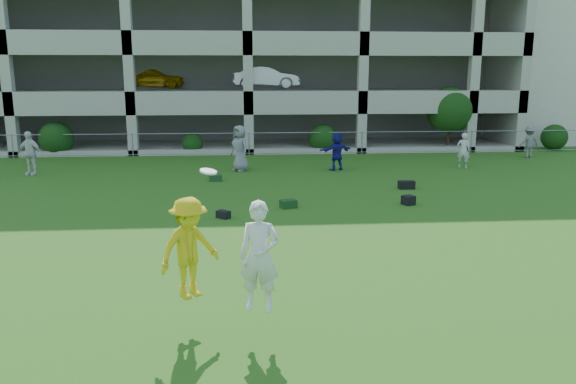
{
  "coord_description": "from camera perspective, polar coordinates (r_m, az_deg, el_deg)",
  "views": [
    {
      "loc": [
        -0.27,
        -10.34,
        4.26
      ],
      "look_at": [
        0.79,
        3.0,
        1.4
      ],
      "focal_mm": 35.0,
      "sensor_mm": 36.0,
      "label": 1
    }
  ],
  "objects": [
    {
      "name": "frisbee_contest",
      "position": [
        9.33,
        -8.02,
        -5.88
      ],
      "size": [
        2.15,
        1.4,
        2.29
      ],
      "color": "gold",
      "rests_on": "ground"
    },
    {
      "name": "crate_d",
      "position": [
        18.82,
        12.13,
        -0.82
      ],
      "size": [
        0.46,
        0.46,
        0.3
      ],
      "primitive_type": "cube",
      "rotation": [
        0.0,
        0.0,
        0.43
      ],
      "color": "black",
      "rests_on": "ground"
    },
    {
      "name": "shrub_row",
      "position": [
        30.55,
        4.69,
        6.87
      ],
      "size": [
        34.38,
        2.52,
        3.5
      ],
      "color": "#163D11",
      "rests_on": "ground"
    },
    {
      "name": "fence",
      "position": [
        29.56,
        -3.98,
        4.96
      ],
      "size": [
        36.06,
        0.06,
        1.2
      ],
      "color": "gray",
      "rests_on": "ground"
    },
    {
      "name": "bystander_e",
      "position": [
        26.55,
        17.4,
        4.04
      ],
      "size": [
        0.69,
        0.59,
        1.61
      ],
      "primitive_type": "imported",
      "rotation": [
        0.0,
        0.0,
        2.73
      ],
      "color": "silver",
      "rests_on": "ground"
    },
    {
      "name": "bystander_b",
      "position": [
        26.05,
        -24.77,
        3.6
      ],
      "size": [
        1.16,
        0.7,
        1.85
      ],
      "primitive_type": "imported",
      "rotation": [
        0.0,
        0.0,
        -0.25
      ],
      "color": "white",
      "rests_on": "ground"
    },
    {
      "name": "bag_green_g",
      "position": [
        22.56,
        -7.37,
        1.41
      ],
      "size": [
        0.51,
        0.31,
        0.25
      ],
      "primitive_type": "cube",
      "rotation": [
        0.0,
        0.0,
        -0.02
      ],
      "color": "#14371C",
      "rests_on": "ground"
    },
    {
      "name": "bag_black_b",
      "position": [
        16.84,
        -6.58,
        -2.28
      ],
      "size": [
        0.47,
        0.45,
        0.22
      ],
      "primitive_type": "cube",
      "rotation": [
        0.0,
        0.0,
        -0.72
      ],
      "color": "black",
      "rests_on": "ground"
    },
    {
      "name": "bag_green_c",
      "position": [
        17.98,
        0.03,
        -1.21
      ],
      "size": [
        0.58,
        0.48,
        0.26
      ],
      "primitive_type": "cube",
      "rotation": [
        0.0,
        0.0,
        0.31
      ],
      "color": "#133613",
      "rests_on": "ground"
    },
    {
      "name": "ground",
      "position": [
        11.18,
        -2.86,
        -10.34
      ],
      "size": [
        100.0,
        100.0,
        0.0
      ],
      "primitive_type": "plane",
      "color": "#235114",
      "rests_on": "ground"
    },
    {
      "name": "parking_garage",
      "position": [
        38.08,
        -4.26,
        14.69
      ],
      "size": [
        30.0,
        14.0,
        12.0
      ],
      "color": "#9E998C",
      "rests_on": "ground"
    },
    {
      "name": "bystander_f",
      "position": [
        31.05,
        23.29,
        4.69
      ],
      "size": [
        1.07,
        0.66,
        1.59
      ],
      "primitive_type": "imported",
      "rotation": [
        0.0,
        0.0,
        3.21
      ],
      "color": "slate",
      "rests_on": "ground"
    },
    {
      "name": "bystander_c",
      "position": [
        24.69,
        -4.93,
        4.45
      ],
      "size": [
        1.12,
        1.16,
        2.01
      ],
      "primitive_type": "imported",
      "rotation": [
        0.0,
        0.0,
        -0.86
      ],
      "color": "gray",
      "rests_on": "ground"
    },
    {
      "name": "bystander_d",
      "position": [
        24.88,
        4.97,
        4.12
      ],
      "size": [
        1.63,
        1.01,
        1.68
      ],
      "primitive_type": "imported",
      "rotation": [
        0.0,
        0.0,
        3.5
      ],
      "color": "navy",
      "rests_on": "ground"
    },
    {
      "name": "bag_black_e",
      "position": [
        21.36,
        11.94,
        0.71
      ],
      "size": [
        0.61,
        0.31,
        0.3
      ],
      "primitive_type": "cube",
      "rotation": [
        0.0,
        0.0,
        -0.02
      ],
      "color": "black",
      "rests_on": "ground"
    }
  ]
}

